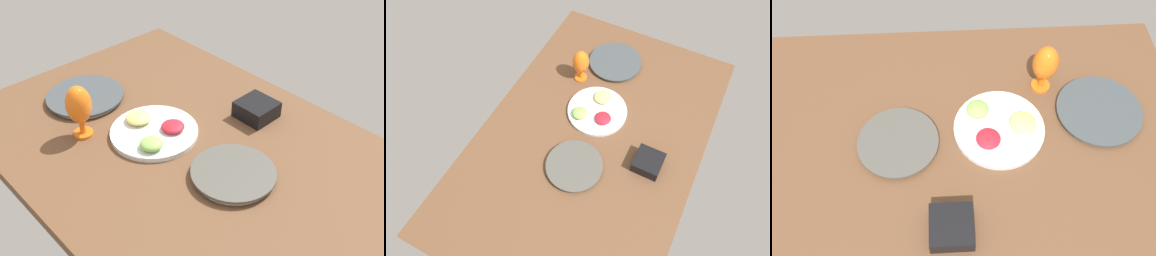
% 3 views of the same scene
% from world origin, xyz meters
% --- Properties ---
extents(ground_plane, '(1.60, 1.04, 0.04)m').
position_xyz_m(ground_plane, '(0.00, 0.00, -0.02)').
color(ground_plane, brown).
extents(dinner_plate_left, '(0.27, 0.27, 0.02)m').
position_xyz_m(dinner_plate_left, '(-0.18, 0.00, 0.01)').
color(dinner_plate_left, silver).
rests_on(dinner_plate_left, ground_plane).
extents(dinner_plate_right, '(0.29, 0.29, 0.02)m').
position_xyz_m(dinner_plate_right, '(0.51, 0.09, 0.01)').
color(dinner_plate_right, silver).
rests_on(dinner_plate_right, ground_plane).
extents(fruit_platter, '(0.30, 0.30, 0.05)m').
position_xyz_m(fruit_platter, '(0.16, 0.04, 0.02)').
color(fruit_platter, silver).
rests_on(fruit_platter, ground_plane).
extents(hurricane_glass_orange, '(0.09, 0.09, 0.19)m').
position_xyz_m(hurricane_glass_orange, '(0.32, 0.22, 0.12)').
color(hurricane_glass_orange, orange).
rests_on(hurricane_glass_orange, ground_plane).
extents(square_bowl_black, '(0.13, 0.13, 0.06)m').
position_xyz_m(square_bowl_black, '(-0.01, -0.30, 0.03)').
color(square_bowl_black, black).
rests_on(square_bowl_black, ground_plane).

